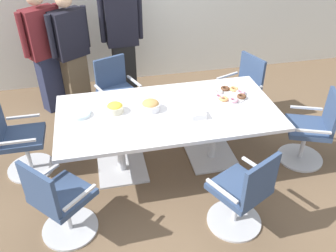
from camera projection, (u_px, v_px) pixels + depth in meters
The scene contains 16 objects.
ground_plane at pixel (168, 164), 4.33m from camera, with size 10.00×10.00×0.01m, color brown.
conference_table at pixel (168, 120), 3.98m from camera, with size 2.40×1.20×0.75m.
office_chair_0 at pixel (117, 96), 4.87m from camera, with size 0.70×0.70×0.91m.
office_chair_1 at pixel (19, 142), 4.01m from camera, with size 0.54×0.54×0.91m.
office_chair_2 at pixel (59, 203), 3.25m from camera, with size 0.76×0.76×0.91m.
office_chair_3 at pixel (243, 195), 3.33m from camera, with size 0.73×0.73×0.91m.
office_chair_4 at pixel (311, 132), 4.17m from camera, with size 0.70×0.70×0.91m.
office_chair_5 at pixel (241, 93), 4.93m from camera, with size 0.69×0.69×0.91m.
person_standing_0 at pixel (45, 50), 4.89m from camera, with size 0.55×0.43×1.73m.
person_standing_1 at pixel (72, 51), 4.94m from camera, with size 0.55×0.43×1.69m.
person_standing_2 at pixel (122, 39), 5.13m from camera, with size 0.61×0.25×1.81m.
snack_bowl_cookies at pixel (150, 105), 3.89m from camera, with size 0.21×0.21×0.12m.
snack_bowl_chips_yellow at pixel (115, 108), 3.86m from camera, with size 0.18×0.18×0.11m.
donut_platter at pixel (230, 95), 4.16m from camera, with size 0.38×0.39×0.04m.
plate_stack at pixel (80, 114), 3.82m from camera, with size 0.22×0.22×0.04m.
napkin_pile at pixel (197, 114), 3.79m from camera, with size 0.16×0.16×0.07m, color white.
Camera 1 is at (-0.71, -3.23, 2.83)m, focal length 38.32 mm.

